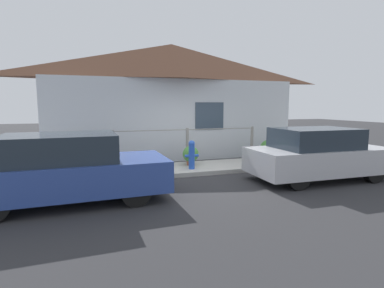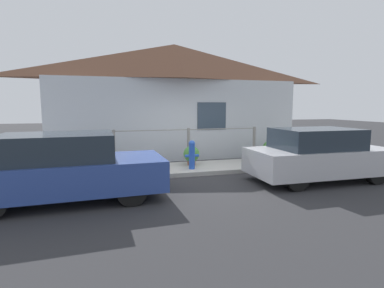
{
  "view_description": "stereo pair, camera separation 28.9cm",
  "coord_description": "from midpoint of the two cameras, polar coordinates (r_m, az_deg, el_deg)",
  "views": [
    {
      "loc": [
        -2.87,
        -7.9,
        2.0
      ],
      "look_at": [
        -0.22,
        0.3,
        0.9
      ],
      "focal_mm": 28.0,
      "sensor_mm": 36.0,
      "label": 1
    },
    {
      "loc": [
        -2.59,
        -7.98,
        2.0
      ],
      "look_at": [
        -0.22,
        0.3,
        0.9
      ],
      "focal_mm": 28.0,
      "sensor_mm": 36.0,
      "label": 2
    }
  ],
  "objects": [
    {
      "name": "fire_hydrant",
      "position": [
        8.9,
        -0.99,
        -1.93
      ],
      "size": [
        0.42,
        0.19,
        0.86
      ],
      "color": "blue",
      "rests_on": "sidewalk"
    },
    {
      "name": "house",
      "position": [
        11.78,
        -4.48,
        14.2
      ],
      "size": [
        9.51,
        2.23,
        4.33
      ],
      "color": "silver",
      "rests_on": "ground_plane"
    },
    {
      "name": "sidewalk",
      "position": [
        9.38,
        -0.56,
        -4.64
      ],
      "size": [
        24.0,
        1.65,
        0.13
      ],
      "color": "#B2AFA8",
      "rests_on": "ground_plane"
    },
    {
      "name": "potted_plant_corner",
      "position": [
        11.05,
        13.56,
        -0.82
      ],
      "size": [
        0.55,
        0.55,
        0.66
      ],
      "color": "slate",
      "rests_on": "sidewalk"
    },
    {
      "name": "potted_plant_near_hydrant",
      "position": [
        9.5,
        -1.13,
        -2.04
      ],
      "size": [
        0.51,
        0.51,
        0.61
      ],
      "color": "#9E5638",
      "rests_on": "sidewalk"
    },
    {
      "name": "car_right",
      "position": [
        8.72,
        21.94,
        -1.87
      ],
      "size": [
        3.79,
        1.69,
        1.41
      ],
      "rotation": [
        0.0,
        0.0,
        -0.01
      ],
      "color": "#B7B7BC",
      "rests_on": "ground_plane"
    },
    {
      "name": "potted_plant_by_fence",
      "position": [
        9.18,
        -17.94,
        -2.89
      ],
      "size": [
        0.45,
        0.45,
        0.58
      ],
      "color": "brown",
      "rests_on": "sidewalk"
    },
    {
      "name": "ground_plane",
      "position": [
        8.63,
        1.08,
        -6.12
      ],
      "size": [
        60.0,
        60.0,
        0.0
      ],
      "primitive_type": "plane",
      "color": "#2D2D30"
    },
    {
      "name": "fence",
      "position": [
        9.9,
        -1.73,
        0.08
      ],
      "size": [
        4.9,
        0.1,
        1.15
      ],
      "color": "gray",
      "rests_on": "sidewalk"
    },
    {
      "name": "car_left",
      "position": [
        6.76,
        -23.83,
        -4.35
      ],
      "size": [
        4.06,
        1.88,
        1.43
      ],
      "rotation": [
        0.0,
        0.0,
        0.04
      ],
      "color": "#2D4793",
      "rests_on": "ground_plane"
    }
  ]
}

